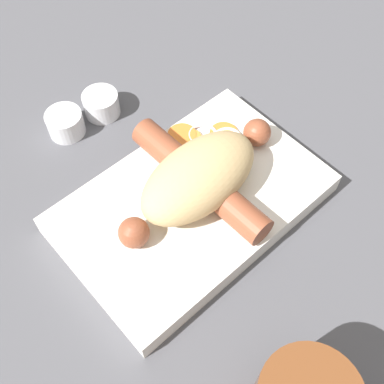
# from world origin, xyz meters

# --- Properties ---
(ground_plane) EXTENTS (3.00, 3.00, 0.00)m
(ground_plane) POSITION_xyz_m (0.00, 0.00, 0.00)
(ground_plane) COLOR #4C4C51
(food_tray) EXTENTS (0.28, 0.18, 0.03)m
(food_tray) POSITION_xyz_m (0.00, 0.00, 0.01)
(food_tray) COLOR silver
(food_tray) RESTS_ON ground_plane
(bread_roll) EXTENTS (0.14, 0.08, 0.06)m
(bread_roll) POSITION_xyz_m (-0.01, 0.00, 0.05)
(bread_roll) COLOR tan
(bread_roll) RESTS_ON food_tray
(sausage) EXTENTS (0.21, 0.18, 0.03)m
(sausage) POSITION_xyz_m (-0.01, -0.01, 0.04)
(sausage) COLOR brown
(sausage) RESTS_ON food_tray
(pickled_veggies) EXTENTS (0.08, 0.07, 0.00)m
(pickled_veggies) POSITION_xyz_m (-0.06, -0.05, 0.03)
(pickled_veggies) COLOR orange
(pickled_veggies) RESTS_ON food_tray
(condiment_cup_near) EXTENTS (0.04, 0.04, 0.03)m
(condiment_cup_near) POSITION_xyz_m (-0.01, -0.18, 0.01)
(condiment_cup_near) COLOR white
(condiment_cup_near) RESTS_ON ground_plane
(condiment_cup_far) EXTENTS (0.04, 0.04, 0.03)m
(condiment_cup_far) POSITION_xyz_m (0.04, -0.19, 0.01)
(condiment_cup_far) COLOR white
(condiment_cup_far) RESTS_ON ground_plane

